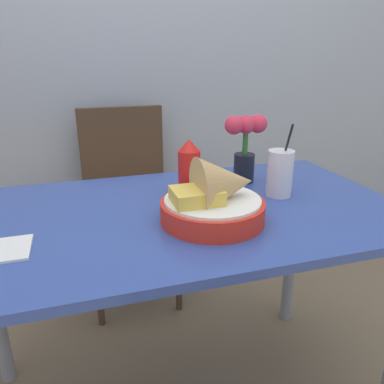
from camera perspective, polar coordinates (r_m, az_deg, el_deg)
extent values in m
cube|color=#9EA8B7|center=(1.96, -10.87, 24.61)|extent=(7.00, 0.06, 2.60)
cube|color=#334C9E|center=(1.06, -2.27, -3.33)|extent=(1.29, 0.70, 0.02)
cylinder|color=gray|center=(1.68, 15.00, -8.46)|extent=(0.05, 0.05, 0.71)
cylinder|color=#473323|center=(1.71, -14.12, -13.17)|extent=(0.03, 0.03, 0.44)
cylinder|color=#473323|center=(1.75, -2.05, -11.62)|extent=(0.03, 0.03, 0.44)
cylinder|color=#473323|center=(2.02, -14.81, -7.67)|extent=(0.03, 0.03, 0.44)
cylinder|color=#473323|center=(2.05, -4.70, -6.50)|extent=(0.03, 0.03, 0.44)
cube|color=#473323|center=(1.77, -9.33, -3.12)|extent=(0.40, 0.40, 0.02)
cube|color=#473323|center=(1.87, -10.57, 5.73)|extent=(0.40, 0.03, 0.45)
cylinder|color=red|center=(0.98, 3.13, -2.91)|extent=(0.27, 0.27, 0.05)
cylinder|color=white|center=(0.97, 3.16, -1.20)|extent=(0.25, 0.25, 0.01)
cone|color=tan|center=(0.96, 5.11, 1.28)|extent=(0.15, 0.15, 0.15)
cube|color=#E5C14C|center=(0.93, 0.72, -0.79)|extent=(0.12, 0.10, 0.04)
cylinder|color=red|center=(1.14, -0.43, 2.89)|extent=(0.07, 0.07, 0.14)
cone|color=red|center=(1.12, -0.44, 7.21)|extent=(0.06, 0.06, 0.04)
cylinder|color=silver|center=(1.17, 13.22, 2.80)|extent=(0.08, 0.08, 0.14)
cylinder|color=black|center=(1.17, 13.18, 2.27)|extent=(0.07, 0.07, 0.12)
cylinder|color=black|center=(1.16, 13.98, 5.84)|extent=(0.01, 0.06, 0.18)
cylinder|color=black|center=(1.28, 7.92, 3.65)|extent=(0.07, 0.07, 0.10)
cylinder|color=#33722D|center=(1.26, 8.12, 7.66)|extent=(0.02, 0.02, 0.09)
sphere|color=#DB334C|center=(1.25, 8.25, 10.16)|extent=(0.06, 0.06, 0.06)
sphere|color=#DB334C|center=(1.23, 6.42, 10.10)|extent=(0.06, 0.06, 0.06)
sphere|color=#DB334C|center=(1.27, 10.03, 10.21)|extent=(0.06, 0.06, 0.06)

